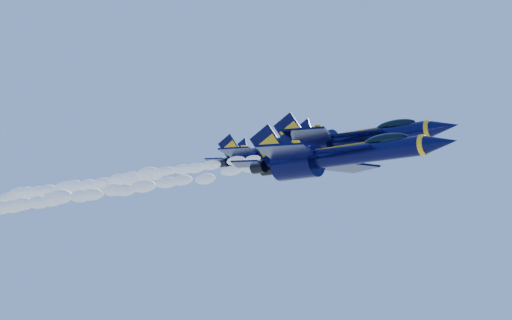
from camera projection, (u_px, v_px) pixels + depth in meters
The scene contains 6 objects.
jet_lead at pixel (334, 156), 55.35m from camera, with size 19.22×15.77×7.14m.
smoke_trail_jet_lead at pixel (83, 195), 76.38m from camera, with size 53.31×2.30×2.07m, color white.
jet_second at pixel (350, 140), 64.11m from camera, with size 19.68×16.15×7.31m.
smoke_trail_jet_second at pixel (119, 179), 85.26m from camera, with size 53.31×2.35×2.12m, color white.
jet_third at pixel (272, 155), 78.01m from camera, with size 17.75×14.56×6.60m.
smoke_trail_jet_third at pixel (94, 185), 98.66m from camera, with size 53.31×2.12×1.91m, color white.
Camera 1 is at (42.10, -58.51, 139.22)m, focal length 45.00 mm.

